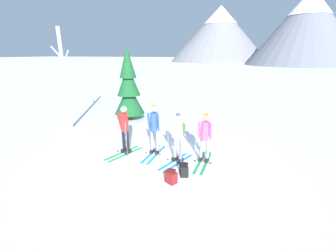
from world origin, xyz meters
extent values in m
plane|color=white|center=(0.00, 0.00, 0.00)|extent=(400.00, 400.00, 0.00)
cube|color=green|center=(-1.30, -0.15, 0.01)|extent=(0.66, 1.53, 0.02)
cube|color=green|center=(-1.50, -0.07, 0.01)|extent=(0.66, 1.53, 0.02)
cube|color=black|center=(-1.26, -0.05, 0.08)|extent=(0.20, 0.28, 0.12)
cylinder|color=black|center=(-1.26, -0.05, 0.55)|extent=(0.11, 0.11, 0.87)
cube|color=black|center=(-1.47, 0.03, 0.08)|extent=(0.20, 0.28, 0.12)
cylinder|color=black|center=(-1.47, 0.03, 0.55)|extent=(0.11, 0.11, 0.87)
cylinder|color=red|center=(-1.36, -0.01, 1.20)|extent=(0.28, 0.28, 0.65)
sphere|color=tan|center=(-1.36, -0.01, 1.68)|extent=(0.24, 0.24, 0.24)
sphere|color=#1E6B7A|center=(-1.36, -0.01, 1.75)|extent=(0.18, 0.18, 0.18)
cylinder|color=red|center=(-1.22, -0.13, 1.21)|extent=(0.15, 0.22, 0.62)
cylinder|color=red|center=(-1.55, -0.01, 1.21)|extent=(0.15, 0.22, 0.62)
cylinder|color=#A5A5AD|center=(-1.18, -0.28, 0.65)|extent=(0.02, 0.02, 1.30)
cylinder|color=black|center=(-1.18, -0.28, 0.06)|extent=(0.07, 0.07, 0.01)
cylinder|color=#A5A5AD|center=(-1.68, -0.09, 0.65)|extent=(0.02, 0.02, 1.30)
cylinder|color=black|center=(-1.68, -0.09, 0.06)|extent=(0.07, 0.07, 0.01)
cube|color=#1E84D1|center=(-0.23, 0.18, 0.01)|extent=(0.16, 1.65, 0.02)
cube|color=#1E84D1|center=(-0.45, 0.18, 0.01)|extent=(0.16, 1.65, 0.02)
cube|color=black|center=(-0.22, 0.28, 0.08)|extent=(0.12, 0.26, 0.12)
cylinder|color=gray|center=(-0.22, 0.28, 0.56)|extent=(0.11, 0.11, 0.89)
cube|color=black|center=(-0.44, 0.28, 0.08)|extent=(0.12, 0.26, 0.12)
cylinder|color=gray|center=(-0.44, 0.28, 0.56)|extent=(0.11, 0.11, 0.89)
cylinder|color=blue|center=(-0.33, 0.28, 1.22)|extent=(0.28, 0.28, 0.66)
sphere|color=tan|center=(-0.33, 0.28, 1.71)|extent=(0.24, 0.24, 0.24)
sphere|color=#B76019|center=(-0.33, 0.28, 1.78)|extent=(0.18, 0.18, 0.18)
cylinder|color=blue|center=(-0.15, 0.21, 1.24)|extent=(0.09, 0.21, 0.63)
cylinder|color=blue|center=(-0.51, 0.23, 1.24)|extent=(0.09, 0.21, 0.63)
cylinder|color=#A5A5AD|center=(-0.07, 0.09, 0.66)|extent=(0.02, 0.02, 1.33)
cylinder|color=black|center=(-0.07, 0.09, 0.06)|extent=(0.07, 0.07, 0.01)
cylinder|color=#A5A5AD|center=(-0.61, 0.11, 0.66)|extent=(0.02, 0.02, 1.33)
cylinder|color=black|center=(-0.61, 0.11, 0.06)|extent=(0.07, 0.07, 0.01)
cube|color=#1E84D1|center=(0.72, -0.24, 0.01)|extent=(0.62, 1.53, 0.02)
cube|color=#1E84D1|center=(0.51, -0.16, 0.01)|extent=(0.62, 1.53, 0.02)
cube|color=black|center=(0.75, -0.14, 0.08)|extent=(0.19, 0.28, 0.12)
cylinder|color=gray|center=(0.75, -0.14, 0.53)|extent=(0.11, 0.11, 0.82)
cube|color=black|center=(0.54, -0.07, 0.08)|extent=(0.19, 0.28, 0.12)
cylinder|color=gray|center=(0.54, -0.07, 0.53)|extent=(0.11, 0.11, 0.82)
cylinder|color=white|center=(0.65, -0.11, 1.12)|extent=(0.28, 0.28, 0.61)
sphere|color=tan|center=(0.65, -0.11, 1.57)|extent=(0.22, 0.22, 0.22)
sphere|color=#2D389E|center=(0.65, -0.11, 1.64)|extent=(0.17, 0.17, 0.17)
cylinder|color=white|center=(0.80, -0.22, 1.14)|extent=(0.14, 0.21, 0.58)
cylinder|color=white|center=(0.46, -0.10, 1.14)|extent=(0.14, 0.21, 0.58)
cylinder|color=#A5A5AD|center=(0.84, -0.37, 0.61)|extent=(0.02, 0.02, 1.22)
cylinder|color=black|center=(0.84, -0.37, 0.06)|extent=(0.07, 0.07, 0.01)
cylinder|color=#A5A5AD|center=(0.33, -0.19, 0.61)|extent=(0.02, 0.02, 1.22)
cylinder|color=black|center=(0.33, -0.19, 0.06)|extent=(0.07, 0.07, 0.01)
cube|color=#4C7238|center=(0.71, 0.05, 1.15)|extent=(0.30, 0.24, 0.36)
cube|color=green|center=(1.61, 0.08, 0.01)|extent=(0.16, 1.76, 0.02)
cube|color=green|center=(1.39, 0.09, 0.01)|extent=(0.16, 1.76, 0.02)
cube|color=black|center=(1.61, 0.18, 0.08)|extent=(0.12, 0.26, 0.12)
cylinder|color=gray|center=(1.61, 0.18, 0.53)|extent=(0.11, 0.11, 0.81)
cube|color=black|center=(1.40, 0.19, 0.08)|extent=(0.12, 0.26, 0.12)
cylinder|color=gray|center=(1.40, 0.19, 0.53)|extent=(0.11, 0.11, 0.81)
cylinder|color=#E55193|center=(1.51, 0.19, 1.12)|extent=(0.28, 0.28, 0.61)
sphere|color=tan|center=(1.51, 0.19, 1.57)|extent=(0.22, 0.22, 0.22)
sphere|color=#B76019|center=(1.51, 0.19, 1.63)|extent=(0.17, 0.17, 0.17)
cylinder|color=#E55193|center=(1.68, 0.12, 1.14)|extent=(0.09, 0.20, 0.58)
cylinder|color=#E55193|center=(1.32, 0.14, 1.14)|extent=(0.09, 0.20, 0.58)
cylinder|color=#A5A5AD|center=(1.77, 0.00, 0.61)|extent=(0.02, 0.02, 1.22)
cylinder|color=black|center=(1.77, 0.00, 0.06)|extent=(0.07, 0.07, 0.01)
cylinder|color=#A5A5AD|center=(1.23, 0.02, 0.61)|extent=(0.02, 0.02, 1.22)
cylinder|color=black|center=(1.23, 0.02, 0.06)|extent=(0.07, 0.07, 0.01)
cube|color=black|center=(1.51, 0.36, 1.15)|extent=(0.27, 0.17, 0.36)
cylinder|color=#51381E|center=(-3.24, 4.03, 0.38)|extent=(0.24, 0.24, 0.76)
cone|color=#195628|center=(-3.24, 4.03, 1.18)|extent=(1.62, 1.62, 1.60)
cone|color=#195628|center=(-3.24, 4.03, 2.18)|extent=(1.24, 1.24, 1.60)
cone|color=#195628|center=(-3.24, 4.03, 3.11)|extent=(0.88, 0.88, 1.60)
cylinder|color=silver|center=(-5.39, 1.83, 2.34)|extent=(0.17, 0.17, 4.67)
cylinder|color=silver|center=(-5.01, 1.65, 3.37)|extent=(0.76, 0.48, 0.62)
cylinder|color=silver|center=(-5.60, 1.79, 3.58)|extent=(0.47, 0.16, 0.56)
cube|color=maroon|center=(0.82, -1.44, 0.17)|extent=(0.40, 0.37, 0.34)
cube|color=maroon|center=(0.82, -1.44, 0.36)|extent=(0.22, 0.28, 0.04)
cube|color=black|center=(1.08, -0.94, 0.17)|extent=(0.35, 0.39, 0.34)
cube|color=black|center=(1.08, -0.94, 0.36)|extent=(0.22, 0.28, 0.04)
cone|color=gray|center=(-8.13, 95.93, 10.92)|extent=(40.47, 40.47, 21.84)
cone|color=white|center=(-8.13, 95.93, 18.29)|extent=(13.84, 13.84, 7.11)
cone|color=slate|center=(19.08, 73.70, 10.49)|extent=(32.63, 32.63, 20.98)
cone|color=white|center=(19.08, 73.70, 17.38)|extent=(11.76, 11.76, 7.20)
camera|label=1|loc=(2.50, -6.92, 3.56)|focal=24.27mm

